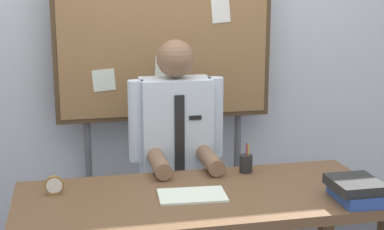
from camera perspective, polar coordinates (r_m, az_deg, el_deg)
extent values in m
cube|color=silver|center=(3.79, -3.25, 7.35)|extent=(6.40, 0.08, 2.70)
cube|color=brown|center=(2.81, 0.83, -8.33)|extent=(1.76, 0.74, 0.05)
cube|color=brown|center=(3.48, 13.11, -10.81)|extent=(0.07, 0.07, 0.68)
cube|color=silver|center=(3.35, -1.61, -2.72)|extent=(0.40, 0.22, 0.75)
sphere|color=brown|center=(3.25, -1.66, 5.59)|extent=(0.21, 0.21, 0.21)
cylinder|color=silver|center=(3.26, -5.53, -0.60)|extent=(0.09, 0.09, 0.46)
cylinder|color=silver|center=(3.34, 2.32, -0.20)|extent=(0.09, 0.09, 0.46)
cylinder|color=brown|center=(3.09, -3.25, -4.83)|extent=(0.09, 0.30, 0.09)
cylinder|color=brown|center=(3.14, 1.81, -4.49)|extent=(0.09, 0.30, 0.09)
cube|color=black|center=(3.23, -1.23, -2.30)|extent=(0.06, 0.01, 0.49)
cube|color=black|center=(3.22, 0.33, -0.27)|extent=(0.07, 0.01, 0.02)
cube|color=#4C3823|center=(3.59, -2.74, 7.56)|extent=(1.36, 0.05, 1.02)
cube|color=olive|center=(3.58, -2.71, 7.54)|extent=(1.30, 0.04, 0.96)
cylinder|color=#59595E|center=(3.77, -10.11, -6.87)|extent=(0.04, 0.04, 0.91)
cylinder|color=#59595E|center=(3.93, 4.47, -5.89)|extent=(0.04, 0.04, 0.91)
cube|color=white|center=(3.62, 2.85, 10.31)|extent=(0.13, 0.00, 0.16)
cube|color=silver|center=(3.58, -2.54, 4.77)|extent=(0.15, 0.00, 0.14)
cube|color=silver|center=(3.54, -8.71, 3.42)|extent=(0.14, 0.00, 0.14)
cube|color=#2D4C99|center=(2.82, 15.75, -7.62)|extent=(0.17, 0.27, 0.05)
cube|color=#262626|center=(2.80, 15.82, -6.62)|extent=(0.22, 0.24, 0.05)
cube|color=silver|center=(2.77, 0.01, -7.96)|extent=(0.33, 0.22, 0.01)
cylinder|color=olive|center=(2.86, -13.46, -6.74)|extent=(0.09, 0.02, 0.09)
cylinder|color=white|center=(2.85, -13.46, -6.83)|extent=(0.08, 0.00, 0.08)
cube|color=olive|center=(2.88, -13.42, -7.50)|extent=(0.06, 0.04, 0.01)
cylinder|color=#262626|center=(3.11, 5.35, -4.80)|extent=(0.07, 0.07, 0.09)
cylinder|color=#263399|center=(3.11, 5.40, -4.03)|extent=(0.01, 0.01, 0.15)
cylinder|color=maroon|center=(3.09, 5.43, -4.16)|extent=(0.01, 0.01, 0.15)
cylinder|color=gold|center=(3.10, 5.59, -4.10)|extent=(0.01, 0.01, 0.15)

